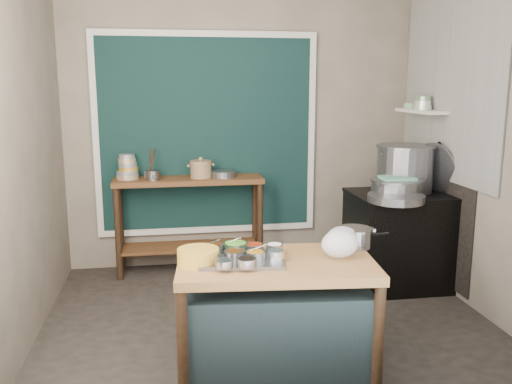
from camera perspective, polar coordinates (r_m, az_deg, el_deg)
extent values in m
cube|color=#2F2924|center=(4.46, 1.19, -13.39)|extent=(3.50, 3.00, 0.02)
cube|color=gray|center=(5.56, -1.61, 6.64)|extent=(3.50, 0.02, 2.80)
cube|color=gray|center=(4.13, -23.53, 4.07)|extent=(0.02, 3.00, 2.80)
cube|color=gray|center=(4.73, 22.82, 4.93)|extent=(0.02, 3.00, 2.80)
cube|color=black|center=(5.49, -5.20, 6.01)|extent=(2.10, 0.02, 1.90)
cube|color=#B2B2AA|center=(5.17, 19.71, 10.63)|extent=(0.02, 1.70, 1.70)
cube|color=black|center=(5.38, 18.43, -1.64)|extent=(0.01, 1.30, 1.30)
cube|color=beige|center=(5.39, 17.00, 8.14)|extent=(0.22, 0.70, 0.03)
cube|color=brown|center=(3.62, 2.12, -12.84)|extent=(1.31, 0.83, 0.75)
cube|color=#533017|center=(5.44, -6.99, -3.43)|extent=(1.45, 0.40, 0.95)
cube|color=black|center=(5.20, 14.92, -5.04)|extent=(0.90, 0.68, 0.85)
cube|color=black|center=(5.09, 15.18, -0.28)|extent=(0.92, 0.69, 0.03)
cube|color=gray|center=(3.46, -1.51, -7.10)|extent=(0.57, 0.44, 0.02)
cylinder|color=gray|center=(3.56, -2.17, -5.84)|extent=(0.16, 0.16, 0.06)
cylinder|color=gray|center=(3.41, -0.08, -6.70)|extent=(0.13, 0.13, 0.05)
cylinder|color=gray|center=(3.57, 1.96, -5.88)|extent=(0.11, 0.11, 0.05)
cylinder|color=gray|center=(3.41, -4.94, -6.74)|extent=(0.14, 0.14, 0.06)
cylinder|color=gray|center=(3.56, -0.21, -5.90)|extent=(0.13, 0.13, 0.05)
cylinder|color=silver|center=(3.45, 2.13, -6.53)|extent=(0.10, 0.10, 0.05)
cylinder|color=gray|center=(3.42, -2.25, -6.65)|extent=(0.13, 0.13, 0.06)
cylinder|color=gray|center=(3.29, -1.01, -7.41)|extent=(0.13, 0.13, 0.05)
cylinder|color=gray|center=(3.55, -4.48, -5.97)|extent=(0.13, 0.13, 0.06)
cylinder|color=gray|center=(3.28, -3.40, -7.54)|extent=(0.11, 0.11, 0.05)
cylinder|color=gold|center=(3.41, -6.10, -6.77)|extent=(0.28, 0.28, 0.10)
ellipsoid|color=white|center=(3.55, 8.79, -5.44)|extent=(0.27, 0.24, 0.18)
ellipsoid|color=white|center=(3.70, 9.06, -4.85)|extent=(0.22, 0.19, 0.16)
cylinder|color=tan|center=(5.39, -13.28, 1.58)|extent=(0.21, 0.21, 0.04)
cylinder|color=gray|center=(5.38, -13.30, 2.00)|extent=(0.20, 0.20, 0.04)
cylinder|color=gold|center=(5.37, -13.32, 2.42)|extent=(0.19, 0.19, 0.04)
cylinder|color=gray|center=(5.37, -13.34, 2.84)|extent=(0.18, 0.18, 0.04)
cylinder|color=tan|center=(5.36, -13.36, 3.27)|extent=(0.17, 0.17, 0.04)
cylinder|color=gray|center=(5.36, -13.38, 3.69)|extent=(0.15, 0.15, 0.04)
cylinder|color=gray|center=(5.28, -10.85, 1.77)|extent=(0.18, 0.18, 0.09)
cylinder|color=gray|center=(5.34, -3.46, 1.91)|extent=(0.32, 0.32, 0.06)
cylinder|color=gray|center=(5.20, 18.38, 2.49)|extent=(0.27, 0.48, 0.46)
cube|color=#62AB90|center=(4.90, 14.65, 1.44)|extent=(0.28, 0.22, 0.02)
cylinder|color=gray|center=(4.70, 14.52, -0.63)|extent=(0.62, 0.62, 0.06)
cylinder|color=silver|center=(5.36, 17.18, 8.50)|extent=(0.16, 0.16, 0.04)
cylinder|color=silver|center=(5.36, 17.21, 8.94)|extent=(0.15, 0.15, 0.04)
cylinder|color=gray|center=(5.36, 17.23, 9.38)|extent=(0.13, 0.13, 0.04)
cylinder|color=gray|center=(5.59, 16.00, 8.71)|extent=(0.19, 0.19, 0.05)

